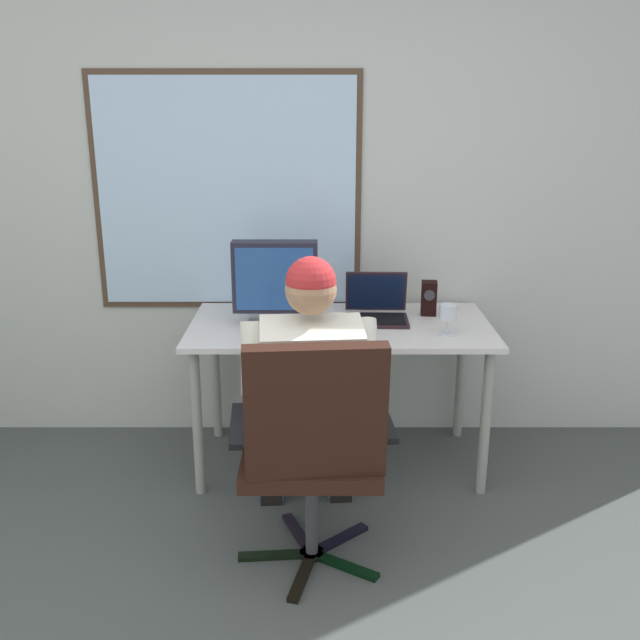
{
  "coord_description": "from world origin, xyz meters",
  "views": [
    {
      "loc": [
        0.08,
        -1.56,
        1.77
      ],
      "look_at": [
        0.09,
        1.32,
        0.88
      ],
      "focal_mm": 40.01,
      "sensor_mm": 36.0,
      "label": 1
    }
  ],
  "objects_px": {
    "person_seated": "(308,392)",
    "wine_glass": "(447,314)",
    "coffee_mug": "(335,325)",
    "crt_monitor": "(274,280)",
    "desk_speaker": "(427,298)",
    "office_chair": "(312,441)",
    "desk": "(339,340)",
    "laptop": "(375,307)"
  },
  "relations": [
    {
      "from": "person_seated",
      "to": "wine_glass",
      "type": "height_order",
      "value": "person_seated"
    },
    {
      "from": "wine_glass",
      "to": "coffee_mug",
      "type": "relative_size",
      "value": 1.43
    },
    {
      "from": "crt_monitor",
      "to": "coffee_mug",
      "type": "bearing_deg",
      "value": -31.47
    },
    {
      "from": "person_seated",
      "to": "desk_speaker",
      "type": "height_order",
      "value": "person_seated"
    },
    {
      "from": "office_chair",
      "to": "person_seated",
      "type": "distance_m",
      "value": 0.28
    },
    {
      "from": "person_seated",
      "to": "desk_speaker",
      "type": "relative_size",
      "value": 7.25
    },
    {
      "from": "desk",
      "to": "crt_monitor",
      "type": "distance_m",
      "value": 0.43
    },
    {
      "from": "crt_monitor",
      "to": "wine_glass",
      "type": "height_order",
      "value": "crt_monitor"
    },
    {
      "from": "desk_speaker",
      "to": "coffee_mug",
      "type": "height_order",
      "value": "desk_speaker"
    },
    {
      "from": "crt_monitor",
      "to": "laptop",
      "type": "xyz_separation_m",
      "value": [
        0.49,
        0.09,
        -0.16
      ]
    },
    {
      "from": "desk",
      "to": "person_seated",
      "type": "relative_size",
      "value": 1.17
    },
    {
      "from": "wine_glass",
      "to": "coffee_mug",
      "type": "bearing_deg",
      "value": -178.93
    },
    {
      "from": "office_chair",
      "to": "desk_speaker",
      "type": "height_order",
      "value": "office_chair"
    },
    {
      "from": "person_seated",
      "to": "laptop",
      "type": "bearing_deg",
      "value": 66.11
    },
    {
      "from": "laptop",
      "to": "crt_monitor",
      "type": "bearing_deg",
      "value": -169.24
    },
    {
      "from": "crt_monitor",
      "to": "wine_glass",
      "type": "xyz_separation_m",
      "value": [
        0.79,
        -0.17,
        -0.12
      ]
    },
    {
      "from": "office_chair",
      "to": "coffee_mug",
      "type": "distance_m",
      "value": 0.76
    },
    {
      "from": "office_chair",
      "to": "wine_glass",
      "type": "relative_size",
      "value": 6.84
    },
    {
      "from": "desk",
      "to": "wine_glass",
      "type": "bearing_deg",
      "value": -19.83
    },
    {
      "from": "office_chair",
      "to": "wine_glass",
      "type": "bearing_deg",
      "value": 50.1
    },
    {
      "from": "office_chair",
      "to": "laptop",
      "type": "distance_m",
      "value": 1.06
    },
    {
      "from": "desk",
      "to": "person_seated",
      "type": "xyz_separation_m",
      "value": [
        -0.14,
        -0.64,
        -0.01
      ]
    },
    {
      "from": "desk",
      "to": "person_seated",
      "type": "bearing_deg",
      "value": -102.48
    },
    {
      "from": "desk",
      "to": "coffee_mug",
      "type": "relative_size",
      "value": 14.29
    },
    {
      "from": "office_chair",
      "to": "desk_speaker",
      "type": "distance_m",
      "value": 1.23
    },
    {
      "from": "coffee_mug",
      "to": "crt_monitor",
      "type": "bearing_deg",
      "value": 148.53
    },
    {
      "from": "laptop",
      "to": "coffee_mug",
      "type": "xyz_separation_m",
      "value": [
        -0.2,
        -0.27,
        -0.01
      ]
    },
    {
      "from": "desk",
      "to": "person_seated",
      "type": "distance_m",
      "value": 0.65
    },
    {
      "from": "wine_glass",
      "to": "desk_speaker",
      "type": "distance_m",
      "value": 0.33
    },
    {
      "from": "coffee_mug",
      "to": "desk",
      "type": "bearing_deg",
      "value": 83.57
    },
    {
      "from": "crt_monitor",
      "to": "desk",
      "type": "bearing_deg",
      "value": 1.33
    },
    {
      "from": "desk",
      "to": "laptop",
      "type": "height_order",
      "value": "laptop"
    },
    {
      "from": "laptop",
      "to": "coffee_mug",
      "type": "relative_size",
      "value": 3.08
    },
    {
      "from": "wine_glass",
      "to": "crt_monitor",
      "type": "bearing_deg",
      "value": 168.09
    },
    {
      "from": "person_seated",
      "to": "office_chair",
      "type": "bearing_deg",
      "value": -85.93
    },
    {
      "from": "desk",
      "to": "desk_speaker",
      "type": "distance_m",
      "value": 0.5
    },
    {
      "from": "wine_glass",
      "to": "desk",
      "type": "bearing_deg",
      "value": 160.17
    },
    {
      "from": "desk",
      "to": "crt_monitor",
      "type": "relative_size",
      "value": 3.59
    },
    {
      "from": "wine_glass",
      "to": "desk_speaker",
      "type": "bearing_deg",
      "value": 96.67
    },
    {
      "from": "desk",
      "to": "wine_glass",
      "type": "distance_m",
      "value": 0.55
    },
    {
      "from": "wine_glass",
      "to": "laptop",
      "type": "bearing_deg",
      "value": 139.51
    },
    {
      "from": "desk",
      "to": "laptop",
      "type": "xyz_separation_m",
      "value": [
        0.18,
        0.09,
        0.14
      ]
    }
  ]
}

